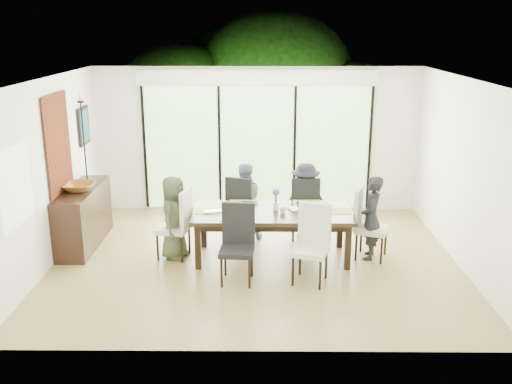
{
  "coord_description": "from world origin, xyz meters",
  "views": [
    {
      "loc": [
        0.07,
        -7.96,
        3.42
      ],
      "look_at": [
        0.0,
        0.25,
        1.0
      ],
      "focal_mm": 40.0,
      "sensor_mm": 36.0,
      "label": 1
    }
  ],
  "objects_px": {
    "person_left_end": "(174,217)",
    "vase": "(276,206)",
    "chair_near_left": "(237,245)",
    "bowl": "(79,187)",
    "cup_c": "(325,206)",
    "chair_far_left": "(244,206)",
    "chair_far_right": "(305,206)",
    "table_top": "(272,213)",
    "sideboard": "(84,217)",
    "person_far_left": "(244,201)",
    "person_far_right": "(305,201)",
    "cup_a": "(226,205)",
    "cup_b": "(283,210)",
    "person_right_end": "(371,218)",
    "chair_right_end": "(372,224)",
    "laptop": "(215,212)",
    "chair_left_end": "(173,223)",
    "chair_near_right": "(310,245)"
  },
  "relations": [
    {
      "from": "chair_right_end",
      "to": "vase",
      "type": "xyz_separation_m",
      "value": [
        -1.45,
        0.05,
        0.26
      ]
    },
    {
      "from": "chair_near_left",
      "to": "cup_c",
      "type": "distance_m",
      "value": 1.64
    },
    {
      "from": "person_left_end",
      "to": "vase",
      "type": "height_order",
      "value": "person_left_end"
    },
    {
      "from": "laptop",
      "to": "sideboard",
      "type": "distance_m",
      "value": 2.26
    },
    {
      "from": "chair_left_end",
      "to": "person_right_end",
      "type": "relative_size",
      "value": 0.85
    },
    {
      "from": "person_right_end",
      "to": "bowl",
      "type": "xyz_separation_m",
      "value": [
        -4.49,
        0.4,
        0.36
      ]
    },
    {
      "from": "person_far_right",
      "to": "laptop",
      "type": "distance_m",
      "value": 1.68
    },
    {
      "from": "chair_right_end",
      "to": "cup_b",
      "type": "bearing_deg",
      "value": 114.88
    },
    {
      "from": "chair_far_left",
      "to": "chair_far_right",
      "type": "bearing_deg",
      "value": -158.81
    },
    {
      "from": "person_far_right",
      "to": "laptop",
      "type": "bearing_deg",
      "value": 30.77
    },
    {
      "from": "bowl",
      "to": "person_far_right",
      "type": "bearing_deg",
      "value": 6.84
    },
    {
      "from": "cup_b",
      "to": "person_right_end",
      "type": "bearing_deg",
      "value": 4.3
    },
    {
      "from": "chair_near_right",
      "to": "laptop",
      "type": "height_order",
      "value": "chair_near_right"
    },
    {
      "from": "chair_far_left",
      "to": "chair_far_right",
      "type": "relative_size",
      "value": 1.0
    },
    {
      "from": "person_far_left",
      "to": "bowl",
      "type": "xyz_separation_m",
      "value": [
        -2.56,
        -0.43,
        0.36
      ]
    },
    {
      "from": "table_top",
      "to": "person_far_left",
      "type": "distance_m",
      "value": 0.95
    },
    {
      "from": "chair_right_end",
      "to": "person_far_right",
      "type": "bearing_deg",
      "value": 69.5
    },
    {
      "from": "chair_near_left",
      "to": "cup_b",
      "type": "bearing_deg",
      "value": 54.1
    },
    {
      "from": "person_left_end",
      "to": "cup_b",
      "type": "relative_size",
      "value": 12.9
    },
    {
      "from": "chair_right_end",
      "to": "laptop",
      "type": "bearing_deg",
      "value": 113.08
    },
    {
      "from": "person_right_end",
      "to": "bowl",
      "type": "distance_m",
      "value": 4.52
    },
    {
      "from": "chair_far_right",
      "to": "cup_a",
      "type": "height_order",
      "value": "chair_far_right"
    },
    {
      "from": "cup_b",
      "to": "laptop",
      "type": "bearing_deg",
      "value": 180.0
    },
    {
      "from": "cup_a",
      "to": "cup_b",
      "type": "distance_m",
      "value": 0.89
    },
    {
      "from": "person_far_right",
      "to": "bowl",
      "type": "distance_m",
      "value": 3.6
    },
    {
      "from": "person_right_end",
      "to": "cup_a",
      "type": "distance_m",
      "value": 2.19
    },
    {
      "from": "person_right_end",
      "to": "laptop",
      "type": "xyz_separation_m",
      "value": [
        -2.33,
        -0.1,
        0.12
      ]
    },
    {
      "from": "vase",
      "to": "cup_c",
      "type": "relative_size",
      "value": 0.97
    },
    {
      "from": "chair_near_left",
      "to": "bowl",
      "type": "xyz_separation_m",
      "value": [
        -2.51,
        1.27,
        0.45
      ]
    },
    {
      "from": "chair_right_end",
      "to": "cup_a",
      "type": "bearing_deg",
      "value": 106.74
    },
    {
      "from": "chair_far_right",
      "to": "laptop",
      "type": "distance_m",
      "value": 1.7
    },
    {
      "from": "person_far_left",
      "to": "cup_a",
      "type": "distance_m",
      "value": 0.74
    },
    {
      "from": "chair_left_end",
      "to": "person_far_left",
      "type": "distance_m",
      "value": 1.34
    },
    {
      "from": "person_far_left",
      "to": "sideboard",
      "type": "relative_size",
      "value": 0.77
    },
    {
      "from": "chair_right_end",
      "to": "vase",
      "type": "height_order",
      "value": "chair_right_end"
    },
    {
      "from": "chair_right_end",
      "to": "chair_near_right",
      "type": "xyz_separation_m",
      "value": [
        -1.0,
        -0.87,
        0.0
      ]
    },
    {
      "from": "chair_near_left",
      "to": "sideboard",
      "type": "distance_m",
      "value": 2.86
    },
    {
      "from": "chair_far_left",
      "to": "laptop",
      "type": "bearing_deg",
      "value": 88.36
    },
    {
      "from": "chair_far_right",
      "to": "person_far_right",
      "type": "xyz_separation_m",
      "value": [
        0.0,
        -0.02,
        0.09
      ]
    },
    {
      "from": "cup_a",
      "to": "sideboard",
      "type": "xyz_separation_m",
      "value": [
        -2.31,
        0.35,
        -0.32
      ]
    },
    {
      "from": "chair_far_left",
      "to": "person_far_left",
      "type": "height_order",
      "value": "person_far_left"
    },
    {
      "from": "person_far_left",
      "to": "person_far_right",
      "type": "relative_size",
      "value": 1.0
    },
    {
      "from": "sideboard",
      "to": "person_far_left",
      "type": "bearing_deg",
      "value": 7.28
    },
    {
      "from": "cup_a",
      "to": "cup_c",
      "type": "relative_size",
      "value": 1.0
    },
    {
      "from": "bowl",
      "to": "person_left_end",
      "type": "bearing_deg",
      "value": -14.79
    },
    {
      "from": "table_top",
      "to": "laptop",
      "type": "xyz_separation_m",
      "value": [
        -0.85,
        -0.1,
        0.04
      ]
    },
    {
      "from": "person_far_right",
      "to": "vase",
      "type": "distance_m",
      "value": 0.94
    },
    {
      "from": "chair_left_end",
      "to": "person_right_end",
      "type": "distance_m",
      "value": 2.98
    },
    {
      "from": "table_top",
      "to": "sideboard",
      "type": "distance_m",
      "value": 3.06
    },
    {
      "from": "chair_far_left",
      "to": "person_far_right",
      "type": "height_order",
      "value": "person_far_right"
    }
  ]
}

